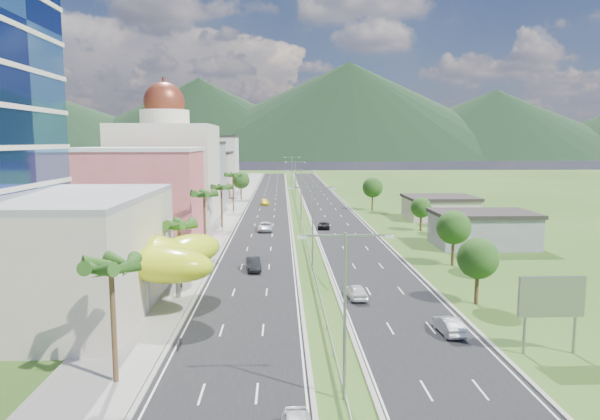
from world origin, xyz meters
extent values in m
plane|color=#2D5119|center=(0.00, 0.00, 0.00)|extent=(500.00, 500.00, 0.00)
cube|color=black|center=(-7.50, 90.00, 0.02)|extent=(11.00, 260.00, 0.04)
cube|color=black|center=(7.50, 90.00, 0.02)|extent=(11.00, 260.00, 0.04)
cube|color=gray|center=(-17.00, 90.00, 0.06)|extent=(7.00, 260.00, 0.12)
cube|color=gray|center=(0.00, 72.00, 0.62)|extent=(0.08, 216.00, 0.28)
cube|color=gray|center=(0.00, 174.00, 0.35)|extent=(0.10, 0.12, 0.70)
cylinder|color=gray|center=(0.00, -25.00, 5.50)|extent=(0.20, 0.20, 11.00)
cube|color=gray|center=(-1.44, -25.00, 10.80)|extent=(2.88, 0.12, 0.12)
cube|color=gray|center=(1.44, -25.00, 10.80)|extent=(2.88, 0.12, 0.12)
cube|color=silver|center=(-2.72, -25.00, 10.70)|extent=(0.60, 0.25, 0.18)
cube|color=silver|center=(2.72, -25.00, 10.70)|extent=(0.60, 0.25, 0.18)
cylinder|color=gray|center=(0.00, 10.00, 5.50)|extent=(0.20, 0.20, 11.00)
cube|color=gray|center=(-1.44, 10.00, 10.80)|extent=(2.88, 0.12, 0.12)
cube|color=gray|center=(1.44, 10.00, 10.80)|extent=(2.88, 0.12, 0.12)
cube|color=silver|center=(-2.72, 10.00, 10.70)|extent=(0.60, 0.25, 0.18)
cube|color=silver|center=(2.72, 10.00, 10.70)|extent=(0.60, 0.25, 0.18)
cylinder|color=gray|center=(0.00, 50.00, 5.50)|extent=(0.20, 0.20, 11.00)
cube|color=gray|center=(-1.44, 50.00, 10.80)|extent=(2.88, 0.12, 0.12)
cube|color=gray|center=(1.44, 50.00, 10.80)|extent=(2.88, 0.12, 0.12)
cube|color=silver|center=(-2.72, 50.00, 10.70)|extent=(0.60, 0.25, 0.18)
cube|color=silver|center=(2.72, 50.00, 10.70)|extent=(0.60, 0.25, 0.18)
cylinder|color=gray|center=(0.00, 95.00, 5.50)|extent=(0.20, 0.20, 11.00)
cube|color=gray|center=(-1.44, 95.00, 10.80)|extent=(2.88, 0.12, 0.12)
cube|color=gray|center=(1.44, 95.00, 10.80)|extent=(2.88, 0.12, 0.12)
cube|color=silver|center=(-2.72, 95.00, 10.70)|extent=(0.60, 0.25, 0.18)
cube|color=silver|center=(2.72, 95.00, 10.70)|extent=(0.60, 0.25, 0.18)
cylinder|color=gray|center=(0.00, 140.00, 5.50)|extent=(0.20, 0.20, 11.00)
cube|color=gray|center=(-1.44, 140.00, 10.80)|extent=(2.88, 0.12, 0.12)
cube|color=gray|center=(1.44, 140.00, 10.80)|extent=(2.88, 0.12, 0.12)
cube|color=silver|center=(-2.72, 140.00, 10.70)|extent=(0.60, 0.25, 0.18)
cube|color=silver|center=(2.72, 140.00, 10.70)|extent=(0.60, 0.25, 0.18)
cylinder|color=gray|center=(-24.00, -2.00, 2.00)|extent=(0.50, 0.50, 4.00)
cylinder|color=gray|center=(-17.00, -7.00, 2.00)|extent=(0.50, 0.50, 4.00)
cylinder|color=gray|center=(-21.00, -10.00, 2.00)|extent=(0.50, 0.50, 4.00)
cylinder|color=gray|center=(-15.00, -2.00, 2.00)|extent=(0.50, 0.50, 4.00)
cube|color=#D25659|center=(-28.00, 32.00, 7.50)|extent=(20.00, 15.00, 15.00)
cube|color=beige|center=(-28.00, 55.00, 10.00)|extent=(20.00, 20.00, 20.00)
cylinder|color=beige|center=(-28.00, 55.00, 21.50)|extent=(10.00, 10.00, 3.00)
sphere|color=maroon|center=(-28.00, 55.00, 24.50)|extent=(8.40, 8.40, 8.40)
cube|color=gray|center=(-27.00, 80.00, 8.00)|extent=(16.00, 15.00, 16.00)
cube|color=#BDAE9C|center=(-27.00, 102.00, 6.50)|extent=(16.00, 15.00, 13.00)
cube|color=silver|center=(-27.00, 125.00, 9.00)|extent=(16.00, 15.00, 18.00)
cylinder|color=gray|center=(15.00, -18.00, 1.60)|extent=(0.24, 0.24, 3.20)
cylinder|color=gray|center=(19.00, -18.00, 1.60)|extent=(0.24, 0.24, 3.20)
cube|color=#D85919|center=(17.00, -18.00, 4.60)|extent=(5.20, 0.35, 3.20)
cube|color=gray|center=(28.00, 25.00, 2.50)|extent=(15.00, 10.00, 5.00)
cube|color=#BDAE9C|center=(30.00, 55.00, 2.20)|extent=(14.00, 12.00, 4.40)
cylinder|color=#47301C|center=(-15.50, -22.00, 4.25)|extent=(0.36, 0.36, 8.50)
cylinder|color=#47301C|center=(-15.50, 2.00, 3.75)|extent=(0.36, 0.36, 7.50)
cylinder|color=#47301C|center=(-15.50, 22.00, 4.50)|extent=(0.36, 0.36, 9.00)
cylinder|color=#47301C|center=(-15.50, 45.00, 4.00)|extent=(0.36, 0.36, 8.00)
cylinder|color=#47301C|center=(-15.50, 70.00, 4.40)|extent=(0.36, 0.36, 8.80)
cylinder|color=#47301C|center=(-15.50, 95.00, 2.45)|extent=(0.40, 0.40, 4.90)
sphere|color=#285119|center=(-15.50, 95.00, 5.60)|extent=(4.90, 4.90, 4.90)
cylinder|color=#47301C|center=(16.00, -5.00, 2.10)|extent=(0.40, 0.40, 4.20)
sphere|color=#285119|center=(16.00, -5.00, 4.80)|extent=(4.20, 4.20, 4.20)
cylinder|color=#47301C|center=(19.00, 12.00, 2.27)|extent=(0.40, 0.40, 4.55)
sphere|color=#285119|center=(19.00, 12.00, 5.20)|extent=(4.55, 4.55, 4.55)
cylinder|color=#47301C|center=(22.00, 40.00, 1.92)|extent=(0.40, 0.40, 3.85)
sphere|color=#285119|center=(22.00, 40.00, 4.40)|extent=(3.85, 3.85, 3.85)
cylinder|color=#47301C|center=(18.00, 70.00, 2.45)|extent=(0.40, 0.40, 4.90)
sphere|color=#285119|center=(18.00, 70.00, 5.60)|extent=(4.90, 4.90, 4.90)
imported|color=black|center=(-7.66, 10.15, 0.85)|extent=(2.33, 5.11, 1.62)
imported|color=#B9BCC2|center=(-7.03, 40.69, 0.86)|extent=(2.84, 5.97, 1.65)
imported|color=yellow|center=(-8.28, 81.71, 0.76)|extent=(2.56, 5.18, 1.45)
imported|color=white|center=(3.90, -2.76, 0.80)|extent=(2.27, 4.65, 1.53)
imported|color=#ADB0B5|center=(10.46, -13.41, 0.78)|extent=(1.86, 4.58, 1.48)
imported|color=black|center=(4.12, 43.12, 0.69)|extent=(2.65, 4.88, 1.30)
imported|color=black|center=(-12.30, -15.85, 0.60)|extent=(0.54, 1.75, 1.12)
camera|label=1|loc=(-3.98, -57.61, 16.61)|focal=32.00mm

